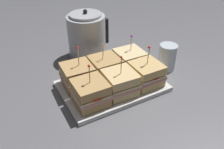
# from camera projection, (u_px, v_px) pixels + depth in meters

# --- Properties ---
(ground_plane) EXTENTS (6.00, 6.00, 0.00)m
(ground_plane) POSITION_uv_depth(u_px,v_px,m) (112.00, 88.00, 0.96)
(ground_plane) COLOR slate
(serving_platter) EXTENTS (0.40, 0.27, 0.02)m
(serving_platter) POSITION_uv_depth(u_px,v_px,m) (112.00, 86.00, 0.96)
(serving_platter) COLOR silver
(serving_platter) RESTS_ON ground_plane
(sandwich_front_left) EXTENTS (0.12, 0.12, 0.16)m
(sandwich_front_left) POSITION_uv_depth(u_px,v_px,m) (90.00, 93.00, 0.83)
(sandwich_front_left) COLOR tan
(sandwich_front_left) RESTS_ON serving_platter
(sandwich_front_center) EXTENTS (0.12, 0.12, 0.16)m
(sandwich_front_center) POSITION_uv_depth(u_px,v_px,m) (120.00, 83.00, 0.88)
(sandwich_front_center) COLOR #DBB77A
(sandwich_front_center) RESTS_ON serving_platter
(sandwich_front_right) EXTENTS (0.12, 0.12, 0.17)m
(sandwich_front_right) POSITION_uv_depth(u_px,v_px,m) (146.00, 74.00, 0.93)
(sandwich_front_right) COLOR tan
(sandwich_front_right) RESTS_ON serving_platter
(sandwich_back_left) EXTENTS (0.12, 0.12, 0.17)m
(sandwich_back_left) POSITION_uv_depth(u_px,v_px,m) (78.00, 76.00, 0.92)
(sandwich_back_left) COLOR tan
(sandwich_back_left) RESTS_ON serving_platter
(sandwich_back_center) EXTENTS (0.12, 0.12, 0.16)m
(sandwich_back_center) POSITION_uv_depth(u_px,v_px,m) (105.00, 68.00, 0.97)
(sandwich_back_center) COLOR tan
(sandwich_back_center) RESTS_ON serving_platter
(sandwich_back_right) EXTENTS (0.12, 0.12, 0.16)m
(sandwich_back_right) POSITION_uv_depth(u_px,v_px,m) (130.00, 61.00, 1.02)
(sandwich_back_right) COLOR beige
(sandwich_back_right) RESTS_ON serving_platter
(kettle_steel) EXTENTS (0.20, 0.18, 0.24)m
(kettle_steel) POSITION_uv_depth(u_px,v_px,m) (87.00, 36.00, 1.12)
(kettle_steel) COLOR #B7BABF
(kettle_steel) RESTS_ON ground_plane
(drinking_glass) EXTENTS (0.08, 0.08, 0.12)m
(drinking_glass) POSITION_uv_depth(u_px,v_px,m) (167.00, 57.00, 1.05)
(drinking_glass) COLOR silver
(drinking_glass) RESTS_ON ground_plane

